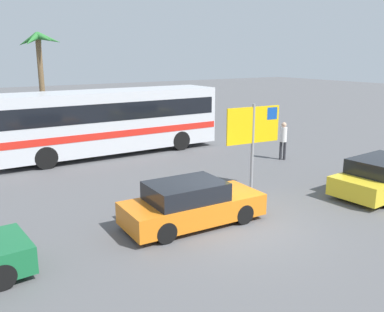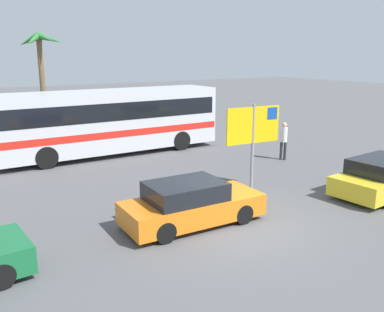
{
  "view_description": "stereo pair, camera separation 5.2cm",
  "coord_description": "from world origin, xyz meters",
  "px_view_note": "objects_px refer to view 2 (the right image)",
  "views": [
    {
      "loc": [
        -7.25,
        -8.79,
        4.9
      ],
      "look_at": [
        0.77,
        3.61,
        1.3
      ],
      "focal_mm": 39.17,
      "sensor_mm": 36.0,
      "label": 1
    },
    {
      "loc": [
        -7.2,
        -8.82,
        4.9
      ],
      "look_at": [
        0.77,
        3.61,
        1.3
      ],
      "focal_mm": 39.17,
      "sensor_mm": 36.0,
      "label": 2
    }
  ],
  "objects_px": {
    "ferry_sign": "(254,128)",
    "car_orange": "(191,204)",
    "pedestrian_near_sign": "(284,138)",
    "bus_front_coach": "(110,119)"
  },
  "relations": [
    {
      "from": "car_orange",
      "to": "ferry_sign",
      "type": "bearing_deg",
      "value": 23.86
    },
    {
      "from": "car_orange",
      "to": "pedestrian_near_sign",
      "type": "xyz_separation_m",
      "value": [
        7.89,
        4.21,
        0.43
      ]
    },
    {
      "from": "ferry_sign",
      "to": "pedestrian_near_sign",
      "type": "bearing_deg",
      "value": 38.32
    },
    {
      "from": "ferry_sign",
      "to": "car_orange",
      "type": "distance_m",
      "value": 4.23
    },
    {
      "from": "car_orange",
      "to": "pedestrian_near_sign",
      "type": "relative_size",
      "value": 2.36
    },
    {
      "from": "bus_front_coach",
      "to": "car_orange",
      "type": "relative_size",
      "value": 2.62
    },
    {
      "from": "car_orange",
      "to": "pedestrian_near_sign",
      "type": "height_order",
      "value": "pedestrian_near_sign"
    },
    {
      "from": "bus_front_coach",
      "to": "ferry_sign",
      "type": "xyz_separation_m",
      "value": [
        2.15,
        -8.33,
        0.54
      ]
    },
    {
      "from": "ferry_sign",
      "to": "car_orange",
      "type": "bearing_deg",
      "value": -152.9
    },
    {
      "from": "ferry_sign",
      "to": "car_orange",
      "type": "height_order",
      "value": "ferry_sign"
    }
  ]
}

